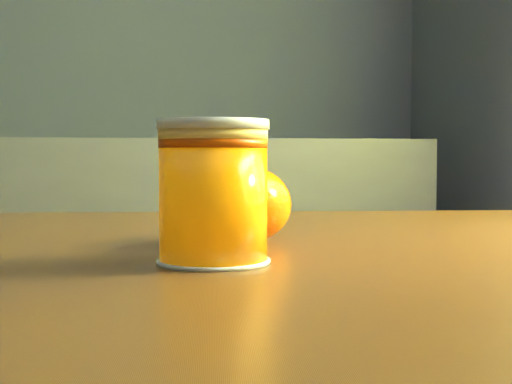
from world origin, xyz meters
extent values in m
cube|color=brown|center=(0.88, -0.01, 0.76)|extent=(1.12, 0.85, 0.04)
cylinder|color=orange|center=(0.85, -0.09, 0.83)|extent=(0.07, 0.07, 0.08)
cylinder|color=#FFD268|center=(0.85, -0.09, 0.87)|extent=(0.07, 0.07, 0.01)
cylinder|color=silver|center=(0.85, -0.09, 0.88)|extent=(0.08, 0.08, 0.00)
ellipsoid|color=#F86504|center=(0.90, 0.02, 0.82)|extent=(0.08, 0.08, 0.06)
ellipsoid|color=#F86504|center=(0.85, 0.01, 0.81)|extent=(0.06, 0.06, 0.05)
ellipsoid|color=#F86504|center=(0.87, -0.06, 0.81)|extent=(0.08, 0.08, 0.06)
camera|label=1|loc=(0.80, -0.57, 0.86)|focal=50.00mm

